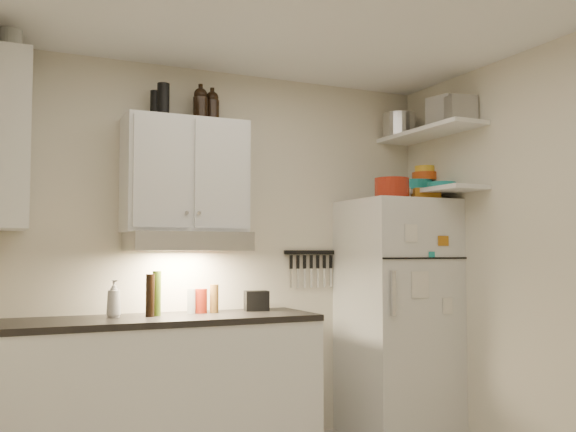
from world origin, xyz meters
name	(u,v)px	position (x,y,z in m)	size (l,w,h in m)	color
back_wall	(219,255)	(0.00, 1.51, 1.30)	(3.20, 0.02, 2.60)	beige
right_wall	(560,256)	(1.61, 0.00, 1.30)	(0.02, 3.00, 2.60)	beige
base_cabinet	(149,396)	(-0.55, 1.20, 0.44)	(2.10, 0.60, 0.88)	white
countertop	(150,320)	(-0.55, 1.20, 0.90)	(2.10, 0.62, 0.04)	black
upper_cabinet	(185,176)	(-0.30, 1.33, 1.83)	(0.80, 0.33, 0.75)	white
range_hood	(187,242)	(-0.30, 1.27, 1.39)	(0.76, 0.46, 0.12)	silver
fridge	(398,317)	(1.25, 1.16, 0.85)	(0.70, 0.68, 1.70)	silver
shelf_hi	(429,133)	(1.45, 1.02, 2.20)	(0.30, 0.95, 0.03)	white
shelf_lo	(430,192)	(1.45, 1.02, 1.76)	(0.30, 0.95, 0.03)	white
knife_strip	(310,252)	(0.70, 1.49, 1.32)	(0.42, 0.02, 0.03)	black
dutch_oven	(392,188)	(1.09, 0.98, 1.77)	(0.24, 0.24, 0.14)	maroon
book_stack	(424,195)	(1.40, 1.03, 1.74)	(0.19, 0.23, 0.08)	#B06B16
spice_jar	(408,194)	(1.29, 1.07, 1.74)	(0.05, 0.05, 0.09)	silver
stock_pot	(399,126)	(1.41, 1.34, 2.31)	(0.25, 0.25, 0.18)	silver
tin_a	(446,113)	(1.51, 0.91, 2.33)	(0.22, 0.20, 0.22)	#AAAAAD
tin_b	(459,111)	(1.51, 0.76, 2.31)	(0.20, 0.20, 0.20)	#AAAAAD
bowl_teal	(416,187)	(1.50, 1.26, 1.82)	(0.25, 0.25, 0.10)	teal
bowl_orange	(425,176)	(1.56, 1.23, 1.90)	(0.20, 0.20, 0.06)	#D74B14
bowl_yellow	(425,169)	(1.56, 1.23, 1.96)	(0.15, 0.15, 0.05)	yellow
plates	(442,186)	(1.50, 0.95, 1.80)	(0.21, 0.21, 0.05)	teal
growler_a	(200,104)	(-0.19, 1.36, 2.32)	(0.10, 0.10, 0.24)	black
growler_b	(212,107)	(-0.10, 1.39, 2.32)	(0.10, 0.10, 0.23)	black
thermos_a	(163,101)	(-0.45, 1.35, 2.32)	(0.08, 0.08, 0.23)	black
thermos_b	(155,105)	(-0.49, 1.39, 2.29)	(0.06, 0.06, 0.19)	black
side_jar	(10,41)	(-1.38, 1.18, 2.54)	(0.13, 0.13, 0.17)	silver
soap_bottle	(114,297)	(-0.76, 1.28, 1.05)	(0.10, 0.10, 0.26)	white
pepper_mill	(214,299)	(-0.10, 1.31, 1.01)	(0.06, 0.06, 0.19)	brown
oil_bottle	(157,293)	(-0.50, 1.25, 1.06)	(0.05, 0.05, 0.28)	#445E17
vinegar_bottle	(150,295)	(-0.55, 1.22, 1.05)	(0.06, 0.06, 0.26)	black
clear_bottle	(191,301)	(-0.26, 1.31, 1.00)	(0.05, 0.05, 0.16)	silver
red_jar	(201,301)	(-0.19, 1.32, 1.00)	(0.08, 0.08, 0.16)	maroon
caddy	(256,301)	(0.21, 1.33, 0.99)	(0.16, 0.11, 0.14)	black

